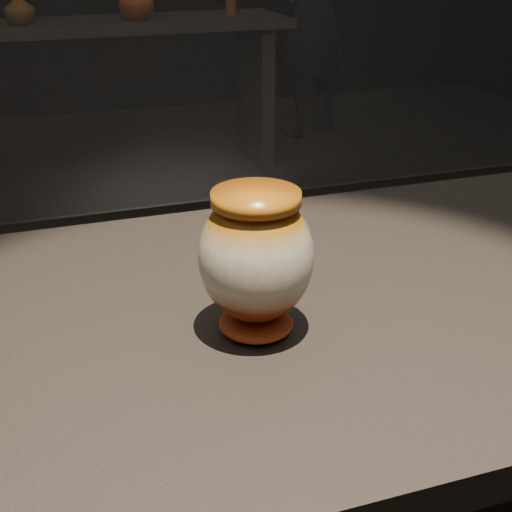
{
  "coord_description": "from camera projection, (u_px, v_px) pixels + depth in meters",
  "views": [
    {
      "loc": [
        -0.1,
        -0.86,
        1.41
      ],
      "look_at": [
        0.17,
        -0.06,
        1.01
      ],
      "focal_mm": 50.0,
      "sensor_mm": 36.0,
      "label": 1
    }
  ],
  "objects": [
    {
      "name": "back_vase_mid",
      "position": [
        136.0,
        1.0,
        3.99
      ],
      "size": [
        0.25,
        0.25,
        0.21
      ],
      "primitive_type": "imported",
      "rotation": [
        0.0,
        0.0,
        4.41
      ],
      "color": "#662109",
      "rests_on": "back_shelf"
    },
    {
      "name": "back_vase_left",
      "position": [
        19.0,
        8.0,
        3.82
      ],
      "size": [
        0.18,
        0.18,
        0.17
      ],
      "primitive_type": "imported",
      "rotation": [
        0.0,
        0.0,
        4.8
      ],
      "color": "#984D16",
      "rests_on": "back_shelf"
    },
    {
      "name": "back_shelf",
      "position": [
        117.0,
        67.0,
        4.14
      ],
      "size": [
        2.0,
        0.6,
        0.9
      ],
      "color": "black",
      "rests_on": "ground"
    },
    {
      "name": "back_vase_right",
      "position": [
        231.0,
        4.0,
        4.19
      ],
      "size": [
        0.07,
        0.07,
        0.14
      ],
      "primitive_type": "cylinder",
      "color": "#984D16",
      "rests_on": "back_shelf"
    },
    {
      "name": "visitor",
      "position": [
        314.0,
        14.0,
        4.85
      ],
      "size": [
        0.72,
        0.6,
        1.67
      ],
      "primitive_type": "imported",
      "rotation": [
        0.0,
        0.0,
        3.54
      ],
      "color": "black",
      "rests_on": "ground"
    },
    {
      "name": "display_plinth",
      "position": [
        138.0,
        480.0,
        1.1
      ],
      "size": [
        2.0,
        0.8,
        0.9
      ],
      "color": "black",
      "rests_on": "ground"
    },
    {
      "name": "main_vase",
      "position": [
        256.0,
        259.0,
        0.93
      ],
      "size": [
        0.19,
        0.19,
        0.2
      ],
      "rotation": [
        0.0,
        0.0,
        -0.31
      ],
      "color": "#662109",
      "rests_on": "display_plinth"
    }
  ]
}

